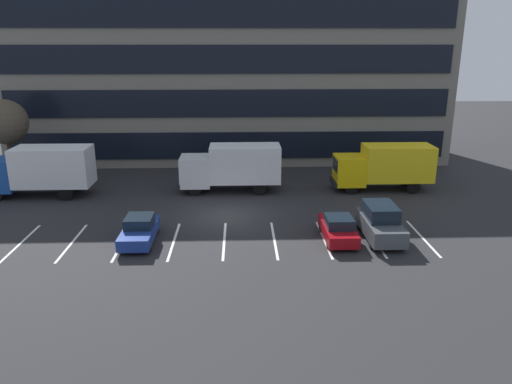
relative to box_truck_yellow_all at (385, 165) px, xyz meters
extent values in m
plane|color=#262628|center=(-11.59, -5.46, -1.89)|extent=(120.00, 120.00, 0.00)
cube|color=slate|center=(-11.59, 12.54, 5.31)|extent=(38.91, 10.89, 14.40)
cube|color=black|center=(-11.59, 7.04, 0.09)|extent=(37.35, 0.16, 2.30)
cube|color=black|center=(-11.59, 7.04, 3.69)|extent=(37.35, 0.16, 2.30)
cube|color=black|center=(-11.59, 7.04, 7.29)|extent=(37.35, 0.16, 2.30)
cube|color=black|center=(-11.59, 7.04, 10.89)|extent=(37.35, 0.16, 2.30)
cube|color=silver|center=(-22.79, -9.37, -1.88)|extent=(0.14, 5.40, 0.01)
cube|color=silver|center=(-19.99, -9.37, -1.88)|extent=(0.14, 5.40, 0.01)
cube|color=silver|center=(-17.19, -9.37, -1.88)|extent=(0.14, 5.40, 0.01)
cube|color=silver|center=(-14.39, -9.37, -1.88)|extent=(0.14, 5.40, 0.01)
cube|color=silver|center=(-11.59, -9.37, -1.88)|extent=(0.14, 5.40, 0.01)
cube|color=silver|center=(-8.79, -9.37, -1.88)|extent=(0.14, 5.40, 0.01)
cube|color=silver|center=(-5.99, -9.37, -1.88)|extent=(0.14, 5.40, 0.01)
cube|color=silver|center=(-3.19, -9.37, -1.88)|extent=(0.14, 5.40, 0.01)
cube|color=silver|center=(-0.39, -9.37, -1.88)|extent=(0.14, 5.40, 0.01)
cube|color=yellow|center=(-2.63, 0.00, -0.35)|extent=(2.11, 2.30, 2.11)
cube|color=black|center=(-3.66, 0.00, 0.07)|extent=(0.06, 1.93, 0.93)
cube|color=yellow|center=(0.92, 0.00, 0.17)|extent=(4.98, 2.40, 2.59)
cube|color=black|center=(-3.73, 0.00, -1.27)|extent=(0.19, 2.30, 0.38)
cylinder|color=black|center=(-2.63, -0.99, -1.41)|extent=(0.96, 0.29, 0.96)
cylinder|color=black|center=(-2.63, 0.99, -1.41)|extent=(0.96, 0.29, 0.96)
cylinder|color=black|center=(1.91, -0.99, -1.41)|extent=(0.96, 0.29, 0.96)
cylinder|color=black|center=(1.91, 0.99, -1.41)|extent=(0.96, 0.29, 0.96)
cube|color=#194799|center=(-27.59, -0.69, -0.27)|extent=(2.23, 2.43, 2.23)
cube|color=white|center=(-23.85, -0.69, 0.29)|extent=(5.26, 2.53, 2.73)
cylinder|color=black|center=(-27.59, 0.35, -1.38)|extent=(1.01, 0.30, 1.01)
cylinder|color=black|center=(-22.80, -1.73, -1.38)|extent=(1.01, 0.30, 1.01)
cylinder|color=black|center=(-22.80, 0.35, -1.38)|extent=(1.01, 0.30, 1.01)
cube|color=white|center=(-13.92, 0.01, -0.32)|extent=(2.15, 2.35, 2.15)
cube|color=black|center=(-14.98, 0.01, 0.11)|extent=(0.06, 1.97, 0.95)
cube|color=white|center=(-10.30, 0.01, 0.22)|extent=(5.09, 2.45, 2.64)
cube|color=black|center=(-15.04, 0.01, -1.25)|extent=(0.20, 2.35, 0.39)
cylinder|color=black|center=(-13.92, -1.00, -1.40)|extent=(0.98, 0.29, 0.98)
cylinder|color=black|center=(-13.92, 1.02, -1.40)|extent=(0.98, 0.29, 0.98)
cylinder|color=black|center=(-9.28, -1.00, -1.40)|extent=(0.98, 0.29, 0.98)
cylinder|color=black|center=(-9.28, 1.02, -1.40)|extent=(0.98, 0.29, 0.98)
cube|color=maroon|center=(-5.24, -9.42, -1.35)|extent=(1.65, 3.94, 0.64)
cube|color=black|center=(-5.24, -9.62, -0.75)|extent=(1.45, 1.65, 0.55)
cylinder|color=black|center=(-5.96, -8.16, -1.61)|extent=(0.20, 0.55, 0.55)
cylinder|color=black|center=(-4.53, -8.16, -1.61)|extent=(0.20, 0.55, 0.55)
cylinder|color=black|center=(-5.96, -10.68, -1.61)|extent=(0.20, 0.55, 0.55)
cylinder|color=black|center=(-4.53, -10.68, -1.61)|extent=(0.20, 0.55, 0.55)
cube|color=navy|center=(-16.24, -9.42, -1.34)|extent=(1.67, 4.00, 0.65)
cube|color=black|center=(-16.24, -9.22, -0.74)|extent=(1.47, 1.68, 0.56)
cylinder|color=black|center=(-15.52, -10.70, -1.61)|extent=(0.20, 0.56, 0.56)
cylinder|color=black|center=(-16.97, -10.70, -1.61)|extent=(0.20, 0.56, 0.56)
cylinder|color=black|center=(-15.52, -8.14, -1.61)|extent=(0.20, 0.56, 0.56)
cylinder|color=black|center=(-16.97, -8.14, -1.61)|extent=(0.20, 0.56, 0.56)
cube|color=#474C51|center=(-2.85, -9.41, -1.18)|extent=(1.84, 4.33, 0.89)
cube|color=black|center=(-2.85, -9.19, -0.33)|extent=(1.62, 2.38, 0.80)
cylinder|color=black|center=(-2.05, -10.79, -1.57)|extent=(0.21, 0.64, 0.64)
cylinder|color=black|center=(-3.66, -10.79, -1.57)|extent=(0.21, 0.64, 0.64)
cylinder|color=black|center=(-2.05, -8.02, -1.57)|extent=(0.21, 0.64, 0.64)
cylinder|color=black|center=(-3.66, -8.02, -1.57)|extent=(0.21, 0.64, 0.64)
cylinder|color=#473323|center=(-28.59, 3.25, -0.21)|extent=(0.28, 0.28, 3.36)
sphere|color=#4C4233|center=(-28.59, 3.25, 2.82)|extent=(3.42, 3.42, 3.42)
camera|label=1|loc=(-10.68, -34.83, 8.81)|focal=34.54mm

